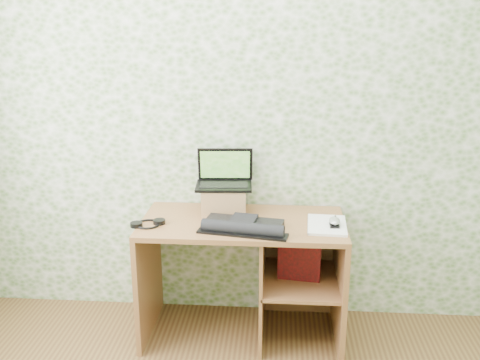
# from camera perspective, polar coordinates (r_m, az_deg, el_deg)

# --- Properties ---
(wall_back) EXTENTS (3.50, 0.00, 3.50)m
(wall_back) POSITION_cam_1_polar(r_m,az_deg,el_deg) (3.31, 0.68, 6.50)
(wall_back) COLOR silver
(wall_back) RESTS_ON ground
(desk) EXTENTS (1.20, 0.60, 0.75)m
(desk) POSITION_cam_1_polar(r_m,az_deg,el_deg) (3.29, 1.70, -8.61)
(desk) COLOR brown
(desk) RESTS_ON floor
(riser) EXTENTS (0.28, 0.24, 0.16)m
(riser) POSITION_cam_1_polar(r_m,az_deg,el_deg) (3.28, -1.73, -2.10)
(riser) COLOR #8E603F
(riser) RESTS_ON desk
(laptop) EXTENTS (0.35, 0.26, 0.23)m
(laptop) POSITION_cam_1_polar(r_m,az_deg,el_deg) (3.27, -1.68, 0.31)
(laptop) COLOR black
(laptop) RESTS_ON riser
(keyboard) EXTENTS (0.51, 0.33, 0.07)m
(keyboard) POSITION_cam_1_polar(r_m,az_deg,el_deg) (3.02, 0.35, -4.90)
(keyboard) COLOR black
(keyboard) RESTS_ON desk
(headphones) EXTENTS (0.19, 0.19, 0.02)m
(headphones) POSITION_cam_1_polar(r_m,az_deg,el_deg) (3.14, -9.80, -4.61)
(headphones) COLOR black
(headphones) RESTS_ON desk
(notepad) EXTENTS (0.23, 0.32, 0.01)m
(notepad) POSITION_cam_1_polar(r_m,az_deg,el_deg) (3.12, 9.26, -4.76)
(notepad) COLOR white
(notepad) RESTS_ON desk
(mouse) EXTENTS (0.06, 0.10, 0.03)m
(mouse) POSITION_cam_1_polar(r_m,az_deg,el_deg) (3.09, 10.04, -4.50)
(mouse) COLOR #BBBBBD
(mouse) RESTS_ON notepad
(pen) EXTENTS (0.03, 0.16, 0.01)m
(pen) POSITION_cam_1_polar(r_m,az_deg,el_deg) (3.15, 10.10, -4.30)
(pen) COLOR black
(pen) RESTS_ON notepad
(red_box) EXTENTS (0.26, 0.12, 0.30)m
(red_box) POSITION_cam_1_polar(r_m,az_deg,el_deg) (3.24, 6.38, -7.96)
(red_box) COLOR maroon
(red_box) RESTS_ON desk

